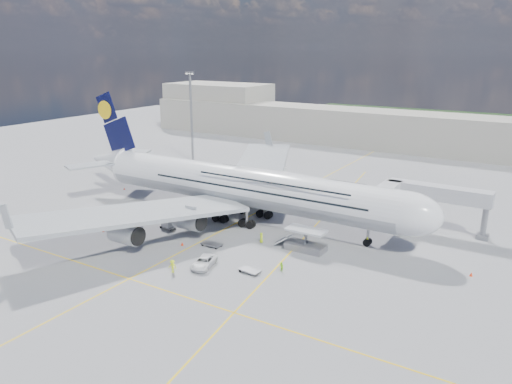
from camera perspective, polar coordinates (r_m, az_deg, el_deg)
The scene contains 31 objects.
ground at distance 88.86m, azimuth -5.07°, elevation -5.01°, with size 300.00×300.00×0.00m, color gray.
taxi_line_main at distance 88.86m, azimuth -5.07°, elevation -5.01°, with size 0.25×220.00×0.01m, color yellow.
taxi_line_cross at distance 75.15m, azimuth -14.29°, elevation -9.59°, with size 120.00×0.25×0.01m, color yellow.
taxi_line_diag at distance 90.12m, azimuth 5.97°, elevation -4.72°, with size 0.25×100.00×0.01m, color yellow.
airliner at distance 94.34m, azimuth -1.44°, elevation 0.72°, with size 77.26×79.15×23.71m.
jet_bridge at distance 92.91m, azimuth 17.88°, elevation -0.34°, with size 18.80×12.10×8.50m.
cargo_loader at distance 82.56m, azimuth 5.60°, elevation -5.79°, with size 8.53×3.20×3.67m.
light_mast at distance 144.20m, azimuth -7.40°, elevation 8.57°, with size 3.00×0.70×25.50m.
terminal at distance 170.74m, azimuth 14.31°, elevation 6.94°, with size 180.00×16.00×12.00m, color #B2AD9E.
hangar at distance 206.19m, azimuth -4.28°, elevation 9.76°, with size 40.00×22.00×18.00m, color #B2AD9E.
dolly_row_a at distance 101.81m, azimuth -16.87°, elevation -2.65°, with size 3.67×2.80×0.48m.
dolly_row_b at distance 92.70m, azimuth -15.32°, elevation -4.44°, with size 2.81×1.90×0.38m.
dolly_row_c at distance 93.14m, azimuth -10.07°, elevation -3.53°, with size 3.18×2.07×1.87m.
dolly_back at distance 100.99m, azimuth -19.63°, elevation -2.67°, with size 3.35×2.54×1.89m.
dolly_nose_far at distance 84.23m, azimuth -5.08°, elevation -5.95°, with size 3.49×1.93×0.51m.
dolly_nose_near at distance 74.59m, azimuth -0.71°, elevation -8.95°, with size 3.32×2.02×0.46m.
baggage_tug at distance 89.95m, azimuth -14.35°, elevation -4.70°, with size 2.81×1.57×1.67m.
catering_truck_inner at distance 114.66m, azimuth -3.53°, elevation 0.95°, with size 7.05×3.14×4.10m.
catering_truck_outer at distance 126.97m, azimuth 1.69°, elevation 2.54°, with size 7.89×4.65×4.41m.
service_van at distance 76.64m, azimuth -5.98°, elevation -7.99°, with size 2.56×5.56×1.54m, color white.
crew_nose at distance 85.68m, azimuth 12.60°, elevation -5.58°, with size 0.60×0.40×1.66m, color #D0F219.
crew_loader at distance 74.77m, azimuth 2.92°, elevation -8.57°, with size 0.74×0.58×1.53m, color #A1FC1A.
crew_wing at distance 94.77m, azimuth -13.87°, elevation -3.43°, with size 1.15×0.48×1.95m, color #A3F81A.
crew_van at distance 85.36m, azimuth 0.61°, elevation -5.23°, with size 0.85×0.55×1.74m, color #D2FA1A.
crew_tug at distance 75.38m, azimuth -9.53°, elevation -8.37°, with size 1.30×0.75×2.01m, color #E1FB1A.
cone_nose at distance 79.99m, azimuth 23.38°, elevation -8.62°, with size 0.49×0.49×0.62m.
cone_wing_left_inner at distance 107.02m, azimuth -1.98°, elevation -1.08°, with size 0.42×0.42×0.54m.
cone_wing_left_outer at distance 124.64m, azimuth -1.60°, elevation 1.43°, with size 0.45×0.45×0.57m.
cone_wing_right_inner at distance 85.20m, azimuth -8.44°, elevation -5.88°, with size 0.47×0.47×0.59m.
cone_wing_right_outer at distance 94.42m, azimuth -17.07°, elevation -4.23°, with size 0.41×0.41×0.52m.
cone_tail at distance 120.70m, azimuth -14.82°, elevation 0.38°, with size 0.40×0.40×0.50m.
Camera 1 is at (49.83, -66.21, 32.10)m, focal length 35.00 mm.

